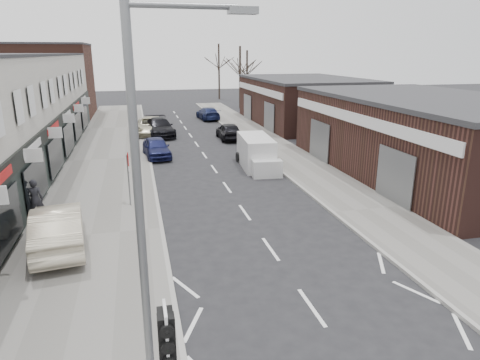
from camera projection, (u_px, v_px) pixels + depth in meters
ground at (343, 351)px, 10.72m from camera, size 160.00×160.00×0.00m
pavement_left at (108, 160)px, 29.66m from camera, size 5.50×64.00×0.12m
pavement_right at (279, 150)px, 32.49m from camera, size 3.50×64.00×0.12m
brick_block_far at (54, 82)px, 48.42m from camera, size 8.00×10.00×8.00m
right_unit_near at (428, 137)px, 25.94m from camera, size 10.00×18.00×4.50m
right_unit_far at (304, 102)px, 44.56m from camera, size 10.00×16.00×4.50m
tree_far_a at (240, 108)px, 57.45m from camera, size 3.60×3.60×8.00m
tree_far_b at (247, 103)px, 63.60m from camera, size 3.60×3.60×7.50m
tree_far_c at (219, 99)px, 68.51m from camera, size 3.60×3.60×8.50m
traffic_light at (167, 350)px, 7.16m from camera, size 0.28×0.60×3.10m
street_lamp at (149, 203)px, 7.63m from camera, size 2.23×0.22×8.00m
warning_sign at (128, 163)px, 20.10m from camera, size 0.12×0.80×2.70m
white_van at (257, 153)px, 27.61m from camera, size 2.15×5.27×2.00m
sedan_on_pavement at (58, 227)px, 15.96m from camera, size 2.39×5.17×1.64m
pedestrian at (35, 199)px, 18.69m from camera, size 0.71×0.51×1.82m
parked_car_left_a at (156, 147)px, 30.39m from camera, size 2.08×4.31×1.42m
parked_car_left_b at (160, 127)px, 38.16m from camera, size 2.71×5.62×1.58m
parked_car_left_c at (151, 126)px, 38.69m from camera, size 3.10×5.91×1.59m
parked_car_right_a at (255, 150)px, 29.65m from camera, size 1.55×4.27×1.40m
parked_car_right_b at (229, 131)px, 36.67m from camera, size 1.74×4.26×1.45m
parked_car_right_c at (208, 113)px, 47.58m from camera, size 2.29×4.83×1.36m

